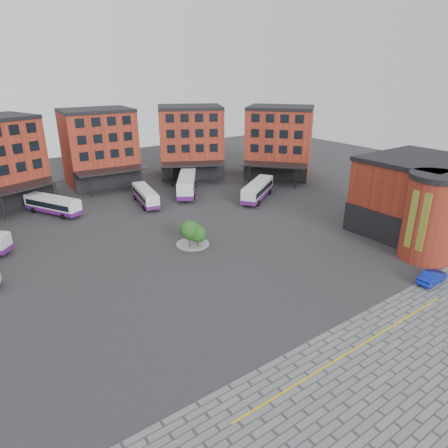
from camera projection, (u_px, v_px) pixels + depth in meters
ground at (235, 286)px, 42.82m from camera, size 160.00×160.00×0.00m
yellow_line at (356, 348)px, 33.32m from camera, size 26.00×0.15×0.02m
main_building at (74, 162)px, 66.48m from camera, size 94.14×42.48×14.60m
east_building at (417, 199)px, 54.18m from camera, size 17.40×15.40×10.60m
tree_island at (194, 233)px, 51.78m from camera, size 4.40×4.40×3.75m
bus_c at (53, 205)px, 63.44m from camera, size 6.87×10.15×2.88m
bus_d at (145, 196)px, 68.12m from camera, size 4.11×10.17×2.79m
bus_e at (187, 184)px, 73.59m from camera, size 9.44×12.10×3.56m
bus_f at (258, 190)px, 70.64m from camera, size 10.83×8.25×3.16m
blue_car at (432, 277)px, 43.32m from camera, size 4.28×1.64×1.39m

